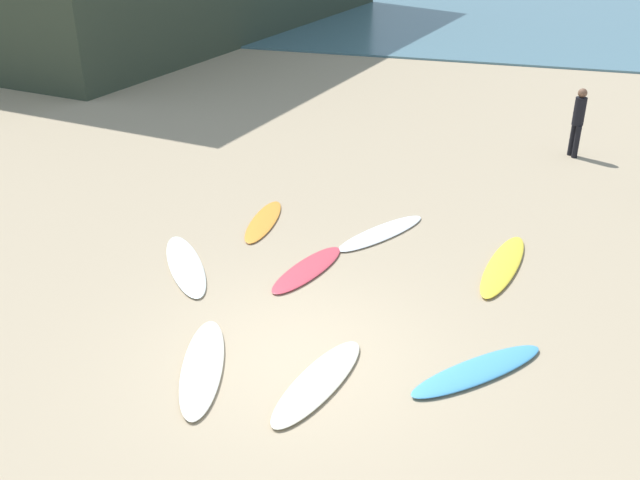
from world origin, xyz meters
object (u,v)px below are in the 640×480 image
object	(u,v)px
surfboard_2	(318,382)
beachgoer_mid	(578,119)
surfboard_1	(186,265)
surfboard_7	(308,269)
surfboard_4	(381,233)
surfboard_5	(478,371)
surfboard_3	(202,366)
surfboard_0	(503,265)
surfboard_6	(264,221)

from	to	relation	value
surfboard_2	beachgoer_mid	bearing A→B (deg)	-94.85
surfboard_1	surfboard_7	size ratio (longest dim) A/B	1.21
surfboard_2	surfboard_7	bearing A→B (deg)	-56.11
surfboard_1	surfboard_4	xyz separation A→B (m)	(3.07, 2.30, -0.00)
surfboard_2	surfboard_5	distance (m)	2.24
surfboard_3	surfboard_7	world-z (taller)	surfboard_3
surfboard_0	surfboard_4	size ratio (longest dim) A/B	1.10
surfboard_0	surfboard_6	size ratio (longest dim) A/B	1.24
surfboard_3	surfboard_7	distance (m)	3.16
surfboard_1	surfboard_0	bearing A→B (deg)	-19.70
surfboard_5	surfboard_7	bearing A→B (deg)	10.20
surfboard_4	surfboard_7	xyz separation A→B (m)	(-0.94, -1.81, 0.00)
surfboard_0	surfboard_1	size ratio (longest dim) A/B	1.04
surfboard_7	beachgoer_mid	bearing A→B (deg)	-105.17
surfboard_2	surfboard_4	distance (m)	4.78
surfboard_7	beachgoer_mid	xyz separation A→B (m)	(4.61, 7.58, 0.93)
surfboard_5	beachgoer_mid	distance (m)	9.82
surfboard_4	beachgoer_mid	xyz separation A→B (m)	(3.67, 5.77, 0.94)
surfboard_0	surfboard_2	distance (m)	4.65
surfboard_4	surfboard_6	distance (m)	2.41
surfboard_0	surfboard_2	xyz separation A→B (m)	(-2.21, -4.09, -0.00)
surfboard_4	surfboard_5	world-z (taller)	surfboard_5
surfboard_5	surfboard_6	distance (m)	5.94
surfboard_7	surfboard_6	bearing A→B (deg)	-32.21
surfboard_2	surfboard_0	bearing A→B (deg)	-104.80
surfboard_0	surfboard_4	xyz separation A→B (m)	(-2.37, 0.68, -0.01)
beachgoer_mid	surfboard_0	bearing A→B (deg)	-41.00
surfboard_2	surfboard_3	world-z (taller)	same
surfboard_6	surfboard_7	size ratio (longest dim) A/B	1.02
surfboard_6	surfboard_4	bearing A→B (deg)	-1.21
surfboard_6	surfboard_7	bearing A→B (deg)	-53.55
surfboard_0	surfboard_5	distance (m)	3.22
surfboard_0	surfboard_4	world-z (taller)	surfboard_0
surfboard_1	surfboard_6	bearing A→B (deg)	36.21
surfboard_7	surfboard_3	bearing A→B (deg)	95.90
surfboard_0	surfboard_7	bearing A→B (deg)	-151.72
surfboard_0	surfboard_3	size ratio (longest dim) A/B	1.10
surfboard_2	surfboard_3	bearing A→B (deg)	18.61
surfboard_2	surfboard_6	bearing A→B (deg)	-47.38
surfboard_6	surfboard_2	bearing A→B (deg)	-66.15
surfboard_3	beachgoer_mid	xyz separation A→B (m)	(5.17, 10.69, 0.93)
surfboard_1	beachgoer_mid	distance (m)	10.56
surfboard_2	surfboard_5	world-z (taller)	surfboard_5
surfboard_1	surfboard_7	xyz separation A→B (m)	(2.14, 0.49, -0.00)
surfboard_3	beachgoer_mid	size ratio (longest dim) A/B	1.33
surfboard_4	surfboard_1	bearing A→B (deg)	67.59
surfboard_3	surfboard_6	distance (m)	4.84
surfboard_2	surfboard_6	xyz separation A→B (m)	(-2.56, 4.61, -0.01)
surfboard_2	surfboard_1	bearing A→B (deg)	-23.82
surfboard_2	beachgoer_mid	world-z (taller)	beachgoer_mid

